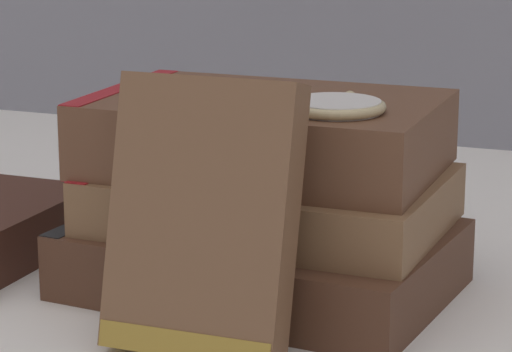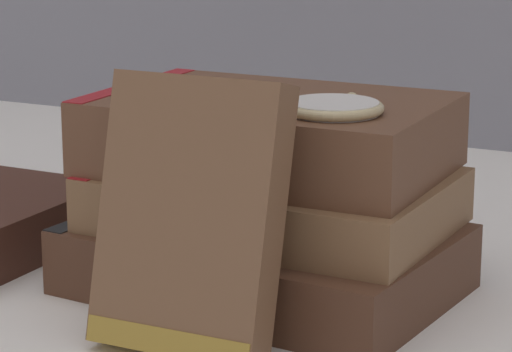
{
  "view_description": "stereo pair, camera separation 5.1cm",
  "coord_description": "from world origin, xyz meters",
  "px_view_note": "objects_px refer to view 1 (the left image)",
  "views": [
    {
      "loc": [
        0.25,
        -0.55,
        0.22
      ],
      "look_at": [
        0.03,
        0.0,
        0.07
      ],
      "focal_mm": 85.0,
      "sensor_mm": 36.0,
      "label": 1
    },
    {
      "loc": [
        0.29,
        -0.53,
        0.22
      ],
      "look_at": [
        0.03,
        0.0,
        0.07
      ],
      "focal_mm": 85.0,
      "sensor_mm": 36.0,
      "label": 2
    }
  ],
  "objects_px": {
    "book_leaning_front": "(202,228)",
    "reading_glasses": "(234,200)",
    "book_flat_bottom": "(253,258)",
    "book_flat_top": "(256,133)",
    "pocket_watch": "(335,106)",
    "book_flat_middle": "(262,198)"
  },
  "relations": [
    {
      "from": "book_leaning_front",
      "to": "reading_glasses",
      "type": "xyz_separation_m",
      "value": [
        -0.08,
        0.24,
        -0.06
      ]
    },
    {
      "from": "book_flat_bottom",
      "to": "book_flat_top",
      "type": "bearing_deg",
      "value": 107.89
    },
    {
      "from": "book_flat_middle",
      "to": "pocket_watch",
      "type": "distance_m",
      "value": 0.07
    },
    {
      "from": "book_flat_bottom",
      "to": "book_leaning_front",
      "type": "distance_m",
      "value": 0.1
    },
    {
      "from": "reading_glasses",
      "to": "book_flat_middle",
      "type": "bearing_deg",
      "value": -70.34
    },
    {
      "from": "book_flat_bottom",
      "to": "book_flat_middle",
      "type": "bearing_deg",
      "value": 69.69
    },
    {
      "from": "book_flat_top",
      "to": "pocket_watch",
      "type": "relative_size",
      "value": 3.38
    },
    {
      "from": "book_leaning_front",
      "to": "book_flat_top",
      "type": "bearing_deg",
      "value": 96.91
    },
    {
      "from": "book_flat_bottom",
      "to": "book_flat_top",
      "type": "distance_m",
      "value": 0.07
    },
    {
      "from": "book_flat_top",
      "to": "book_flat_bottom",
      "type": "bearing_deg",
      "value": -77.65
    },
    {
      "from": "pocket_watch",
      "to": "book_flat_bottom",
      "type": "bearing_deg",
      "value": 165.24
    },
    {
      "from": "book_leaning_front",
      "to": "book_flat_middle",
      "type": "bearing_deg",
      "value": 93.94
    },
    {
      "from": "pocket_watch",
      "to": "reading_glasses",
      "type": "xyz_separation_m",
      "value": [
        -0.12,
        0.17,
        -0.1
      ]
    },
    {
      "from": "pocket_watch",
      "to": "reading_glasses",
      "type": "distance_m",
      "value": 0.23
    },
    {
      "from": "book_flat_bottom",
      "to": "reading_glasses",
      "type": "bearing_deg",
      "value": 120.62
    },
    {
      "from": "book_flat_bottom",
      "to": "book_flat_top",
      "type": "height_order",
      "value": "book_flat_top"
    },
    {
      "from": "book_flat_middle",
      "to": "book_leaning_front",
      "type": "distance_m",
      "value": 0.09
    },
    {
      "from": "book_flat_middle",
      "to": "reading_glasses",
      "type": "xyz_separation_m",
      "value": [
        -0.08,
        0.15,
        -0.05
      ]
    },
    {
      "from": "book_flat_middle",
      "to": "reading_glasses",
      "type": "relative_size",
      "value": 1.67
    },
    {
      "from": "book_leaning_front",
      "to": "pocket_watch",
      "type": "height_order",
      "value": "book_leaning_front"
    },
    {
      "from": "book_flat_top",
      "to": "book_flat_middle",
      "type": "bearing_deg",
      "value": -48.85
    },
    {
      "from": "book_leaning_front",
      "to": "pocket_watch",
      "type": "xyz_separation_m",
      "value": [
        0.04,
        0.07,
        0.05
      ]
    }
  ]
}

